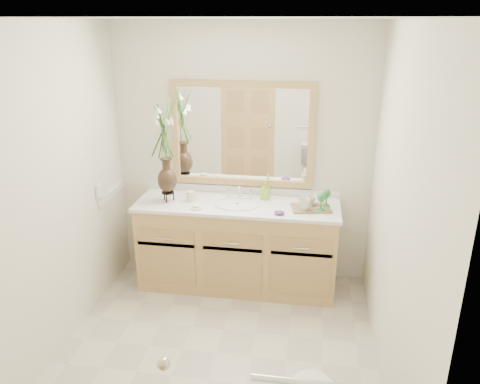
% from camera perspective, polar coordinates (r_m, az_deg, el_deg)
% --- Properties ---
extents(floor, '(2.60, 2.60, 0.00)m').
position_cam_1_polar(floor, '(3.78, -2.89, -19.01)').
color(floor, '#BBB09F').
rests_on(floor, ground).
extents(ceiling, '(2.40, 2.60, 0.02)m').
position_cam_1_polar(ceiling, '(2.93, -3.77, 20.41)').
color(ceiling, white).
rests_on(ceiling, wall_back).
extents(wall_back, '(2.40, 0.02, 2.40)m').
position_cam_1_polar(wall_back, '(4.37, 0.25, 4.46)').
color(wall_back, white).
rests_on(wall_back, floor).
extents(wall_front, '(2.40, 0.02, 2.40)m').
position_cam_1_polar(wall_front, '(2.06, -11.02, -15.50)').
color(wall_front, white).
rests_on(wall_front, floor).
extents(wall_left, '(0.02, 2.60, 2.40)m').
position_cam_1_polar(wall_left, '(3.60, -22.33, -0.66)').
color(wall_left, white).
rests_on(wall_left, floor).
extents(wall_right, '(0.02, 2.60, 2.40)m').
position_cam_1_polar(wall_right, '(3.15, 18.64, -3.07)').
color(wall_right, white).
rests_on(wall_right, floor).
extents(vanity, '(1.80, 0.55, 0.80)m').
position_cam_1_polar(vanity, '(4.40, -0.33, -6.63)').
color(vanity, tan).
rests_on(vanity, floor).
extents(counter, '(1.84, 0.57, 0.03)m').
position_cam_1_polar(counter, '(4.23, -0.34, -1.61)').
color(counter, white).
rests_on(counter, vanity).
extents(sink, '(0.38, 0.34, 0.23)m').
position_cam_1_polar(sink, '(4.23, -0.37, -2.19)').
color(sink, white).
rests_on(sink, counter).
extents(mirror, '(1.32, 0.04, 0.97)m').
position_cam_1_polar(mirror, '(4.30, 0.21, 7.01)').
color(mirror, white).
rests_on(mirror, wall_back).
extents(switch_plate, '(0.02, 0.12, 0.12)m').
position_cam_1_polar(switch_plate, '(4.29, -16.73, 0.18)').
color(switch_plate, white).
rests_on(switch_plate, wall_left).
extents(door, '(0.80, 0.03, 2.00)m').
position_cam_1_polar(door, '(2.30, -17.99, -18.20)').
color(door, tan).
rests_on(door, floor).
extents(grab_bar, '(0.55, 0.03, 0.03)m').
position_cam_1_polar(grab_bar, '(2.15, 9.18, -22.13)').
color(grab_bar, silver).
rests_on(grab_bar, wall_front).
extents(flower_vase, '(0.20, 0.20, 0.84)m').
position_cam_1_polar(flower_vase, '(4.17, -9.14, 6.28)').
color(flower_vase, black).
rests_on(flower_vase, counter).
extents(tumbler, '(0.07, 0.07, 0.09)m').
position_cam_1_polar(tumbler, '(4.29, -6.04, -0.50)').
color(tumbler, beige).
rests_on(tumbler, counter).
extents(soap_dish, '(0.10, 0.10, 0.03)m').
position_cam_1_polar(soap_dish, '(4.12, -5.39, -1.92)').
color(soap_dish, beige).
rests_on(soap_dish, counter).
extents(soap_bottle, '(0.08, 0.08, 0.15)m').
position_cam_1_polar(soap_bottle, '(4.31, 3.10, 0.07)').
color(soap_bottle, '#94C72F').
rests_on(soap_bottle, counter).
extents(purple_dish, '(0.09, 0.08, 0.03)m').
position_cam_1_polar(purple_dish, '(4.00, 4.82, -2.54)').
color(purple_dish, '#4F2673').
rests_on(purple_dish, counter).
extents(tray, '(0.37, 0.28, 0.02)m').
position_cam_1_polar(tray, '(4.15, 8.63, -1.95)').
color(tray, brown).
rests_on(tray, counter).
extents(mug_left, '(0.13, 0.13, 0.10)m').
position_cam_1_polar(mug_left, '(4.07, 7.83, -1.42)').
color(mug_left, beige).
rests_on(mug_left, tray).
extents(mug_right, '(0.11, 0.11, 0.09)m').
position_cam_1_polar(mug_right, '(4.18, 8.65, -1.00)').
color(mug_right, beige).
rests_on(mug_right, tray).
extents(goblet_front, '(0.07, 0.07, 0.16)m').
position_cam_1_polar(goblet_front, '(4.06, 9.91, -0.78)').
color(goblet_front, '#277633').
rests_on(goblet_front, tray).
extents(goblet_back, '(0.07, 0.07, 0.15)m').
position_cam_1_polar(goblet_back, '(4.16, 10.53, -0.32)').
color(goblet_back, '#277633').
rests_on(goblet_back, tray).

